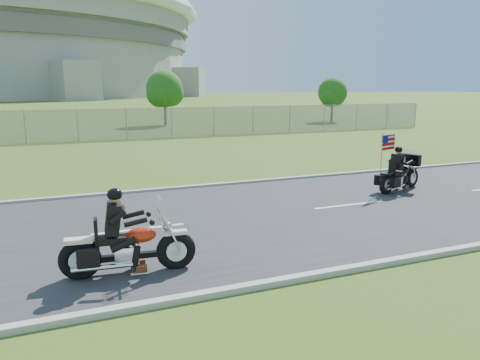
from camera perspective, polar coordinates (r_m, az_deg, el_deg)
name	(u,v)px	position (r m, az deg, el deg)	size (l,w,h in m)	color
ground	(217,222)	(12.05, -2.79, -5.10)	(420.00, 420.00, 0.00)	#395319
road	(217,221)	(12.04, -2.79, -5.01)	(120.00, 8.00, 0.04)	#28282B
curb_north	(176,188)	(15.79, -7.81, -1.02)	(120.00, 0.18, 0.12)	#9E9B93
curb_south	(295,279)	(8.55, 6.69, -11.90)	(120.00, 0.18, 0.12)	#9E9B93
fence	(25,127)	(30.99, -24.74, 5.90)	(60.00, 0.03, 2.00)	gray
tree_fence_near	(165,91)	(42.10, -9.14, 10.67)	(3.52, 3.28, 4.75)	#382316
tree_fence_far	(333,94)	(46.77, 11.23, 10.25)	(3.08, 2.87, 4.20)	#382316
motorcycle_lead	(127,248)	(8.84, -13.65, -8.05)	(2.47, 0.75, 1.66)	black
motorcycle_follow	(400,176)	(16.20, 18.89, 0.48)	(2.18, 1.08, 1.88)	black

